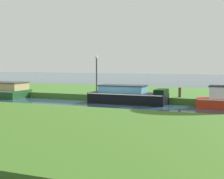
{
  "coord_description": "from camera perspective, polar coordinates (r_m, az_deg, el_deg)",
  "views": [
    {
      "loc": [
        8.14,
        -19.51,
        2.71
      ],
      "look_at": [
        -0.46,
        1.2,
        0.9
      ],
      "focal_mm": 53.25,
      "sensor_mm": 36.0,
      "label": 1
    }
  ],
  "objects": [
    {
      "name": "black_narrowboat",
      "position": [
        22.12,
        2.72,
        -1.04
      ],
      "size": [
        5.19,
        1.76,
        1.23
      ],
      "color": "black",
      "rests_on": "ground_plane"
    },
    {
      "name": "forest_cruiser",
      "position": [
        27.49,
        -18.32,
        -0.15
      ],
      "size": [
        4.23,
        2.4,
        1.22
      ],
      "color": "#1B471F",
      "rests_on": "ground_plane"
    },
    {
      "name": "ground_plane",
      "position": [
        21.31,
        -0.09,
        -2.69
      ],
      "size": [
        120.0,
        120.0,
        0.0
      ],
      "primitive_type": "plane",
      "color": "#273F51"
    },
    {
      "name": "mooring_post_near",
      "position": [
        22.69,
        11.55,
        -0.49
      ],
      "size": [
        0.18,
        0.18,
        0.65
      ],
      "primitive_type": "cylinder",
      "color": "#4C3432",
      "rests_on": "riverbank_far"
    },
    {
      "name": "riverbank_far",
      "position": [
        27.84,
        5.46,
        -0.58
      ],
      "size": [
        72.0,
        10.0,
        0.4
      ],
      "primitive_type": "cube",
      "color": "#3C6C27",
      "rests_on": "ground_plane"
    },
    {
      "name": "riverbank_near",
      "position": [
        13.52,
        -15.03,
        -6.24
      ],
      "size": [
        72.0,
        10.0,
        0.4
      ],
      "primitive_type": "cube",
      "color": "#39631F",
      "rests_on": "ground_plane"
    },
    {
      "name": "lamp_post",
      "position": [
        25.75,
        -2.67,
        3.48
      ],
      "size": [
        0.24,
        0.24,
        2.85
      ],
      "color": "#333338",
      "rests_on": "riverbank_far"
    }
  ]
}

